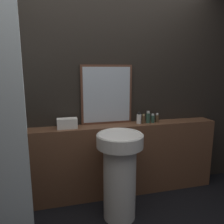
{
  "coord_description": "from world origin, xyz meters",
  "views": [
    {
      "loc": [
        -0.63,
        -1.3,
        1.53
      ],
      "look_at": [
        -0.04,
        0.98,
        1.06
      ],
      "focal_mm": 35.0,
      "sensor_mm": 36.0,
      "label": 1
    }
  ],
  "objects_px": {
    "towel_stack": "(67,123)",
    "lotion_bottle": "(148,117)",
    "body_wash_bottle": "(153,119)",
    "conditioner_bottle": "(144,119)",
    "mirror": "(107,95)",
    "hand_soap_bottle": "(157,118)",
    "shampoo_bottle": "(139,118)",
    "pedestal_sink": "(120,171)"
  },
  "relations": [
    {
      "from": "conditioner_bottle",
      "to": "hand_soap_bottle",
      "type": "bearing_deg",
      "value": 0.0
    },
    {
      "from": "pedestal_sink",
      "to": "conditioner_bottle",
      "type": "distance_m",
      "value": 0.74
    },
    {
      "from": "mirror",
      "to": "conditioner_bottle",
      "type": "bearing_deg",
      "value": -12.95
    },
    {
      "from": "conditioner_bottle",
      "to": "lotion_bottle",
      "type": "distance_m",
      "value": 0.06
    },
    {
      "from": "lotion_bottle",
      "to": "body_wash_bottle",
      "type": "bearing_deg",
      "value": 0.0
    },
    {
      "from": "hand_soap_bottle",
      "to": "conditioner_bottle",
      "type": "bearing_deg",
      "value": -180.0
    },
    {
      "from": "mirror",
      "to": "towel_stack",
      "type": "xyz_separation_m",
      "value": [
        -0.48,
        -0.1,
        -0.29
      ]
    },
    {
      "from": "mirror",
      "to": "conditioner_bottle",
      "type": "distance_m",
      "value": 0.53
    },
    {
      "from": "conditioner_bottle",
      "to": "body_wash_bottle",
      "type": "distance_m",
      "value": 0.12
    },
    {
      "from": "conditioner_bottle",
      "to": "mirror",
      "type": "bearing_deg",
      "value": 167.05
    },
    {
      "from": "hand_soap_bottle",
      "to": "towel_stack",
      "type": "bearing_deg",
      "value": 180.0
    },
    {
      "from": "towel_stack",
      "to": "hand_soap_bottle",
      "type": "distance_m",
      "value": 1.09
    },
    {
      "from": "towel_stack",
      "to": "conditioner_bottle",
      "type": "bearing_deg",
      "value": -0.0
    },
    {
      "from": "conditioner_bottle",
      "to": "hand_soap_bottle",
      "type": "height_order",
      "value": "same"
    },
    {
      "from": "conditioner_bottle",
      "to": "hand_soap_bottle",
      "type": "xyz_separation_m",
      "value": [
        0.18,
        0.0,
        0.0
      ]
    },
    {
      "from": "mirror",
      "to": "hand_soap_bottle",
      "type": "relative_size",
      "value": 6.15
    },
    {
      "from": "towel_stack",
      "to": "lotion_bottle",
      "type": "distance_m",
      "value": 0.97
    },
    {
      "from": "body_wash_bottle",
      "to": "shampoo_bottle",
      "type": "bearing_deg",
      "value": 180.0
    },
    {
      "from": "mirror",
      "to": "body_wash_bottle",
      "type": "height_order",
      "value": "mirror"
    },
    {
      "from": "towel_stack",
      "to": "pedestal_sink",
      "type": "bearing_deg",
      "value": -41.81
    },
    {
      "from": "shampoo_bottle",
      "to": "conditioner_bottle",
      "type": "distance_m",
      "value": 0.06
    },
    {
      "from": "pedestal_sink",
      "to": "conditioner_bottle",
      "type": "bearing_deg",
      "value": 45.47
    },
    {
      "from": "lotion_bottle",
      "to": "mirror",
      "type": "bearing_deg",
      "value": 168.53
    },
    {
      "from": "pedestal_sink",
      "to": "body_wash_bottle",
      "type": "bearing_deg",
      "value": 38.41
    },
    {
      "from": "towel_stack",
      "to": "shampoo_bottle",
      "type": "distance_m",
      "value": 0.85
    },
    {
      "from": "shampoo_bottle",
      "to": "hand_soap_bottle",
      "type": "distance_m",
      "value": 0.24
    },
    {
      "from": "mirror",
      "to": "shampoo_bottle",
      "type": "xyz_separation_m",
      "value": [
        0.37,
        -0.1,
        -0.28
      ]
    },
    {
      "from": "hand_soap_bottle",
      "to": "body_wash_bottle",
      "type": "bearing_deg",
      "value": 180.0
    },
    {
      "from": "pedestal_sink",
      "to": "lotion_bottle",
      "type": "bearing_deg",
      "value": 41.82
    },
    {
      "from": "body_wash_bottle",
      "to": "mirror",
      "type": "bearing_deg",
      "value": 169.79
    },
    {
      "from": "pedestal_sink",
      "to": "shampoo_bottle",
      "type": "relative_size",
      "value": 6.52
    },
    {
      "from": "lotion_bottle",
      "to": "towel_stack",
      "type": "bearing_deg",
      "value": 180.0
    },
    {
      "from": "shampoo_bottle",
      "to": "hand_soap_bottle",
      "type": "xyz_separation_m",
      "value": [
        0.24,
        0.0,
        -0.01
      ]
    },
    {
      "from": "body_wash_bottle",
      "to": "conditioner_bottle",
      "type": "bearing_deg",
      "value": -180.0
    },
    {
      "from": "conditioner_bottle",
      "to": "body_wash_bottle",
      "type": "relative_size",
      "value": 1.02
    },
    {
      "from": "lotion_bottle",
      "to": "hand_soap_bottle",
      "type": "relative_size",
      "value": 1.31
    },
    {
      "from": "mirror",
      "to": "conditioner_bottle",
      "type": "relative_size",
      "value": 6.2
    },
    {
      "from": "pedestal_sink",
      "to": "lotion_bottle",
      "type": "relative_size",
      "value": 6.14
    },
    {
      "from": "mirror",
      "to": "towel_stack",
      "type": "height_order",
      "value": "mirror"
    },
    {
      "from": "pedestal_sink",
      "to": "mirror",
      "type": "relative_size",
      "value": 1.31
    },
    {
      "from": "pedestal_sink",
      "to": "hand_soap_bottle",
      "type": "xyz_separation_m",
      "value": [
        0.6,
        0.43,
        0.42
      ]
    },
    {
      "from": "pedestal_sink",
      "to": "mirror",
      "type": "distance_m",
      "value": 0.9
    }
  ]
}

